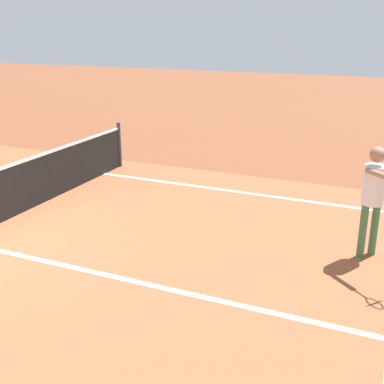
{
  "coord_description": "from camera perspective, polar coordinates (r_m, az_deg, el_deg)",
  "views": [
    {
      "loc": [
        -5.05,
        -6.23,
        3.26
      ],
      "look_at": [
        1.04,
        -3.56,
        1.0
      ],
      "focal_mm": 46.06,
      "sensor_mm": 36.0,
      "label": 1
    }
  ],
  "objects": [
    {
      "name": "line_sideline_right",
      "position": [
        9.73,
        20.58,
        -2.03
      ],
      "size": [
        0.1,
        11.89,
        0.01
      ],
      "primitive_type": "cube",
      "color": "white",
      "rests_on": "ground_plane"
    },
    {
      "name": "line_center_service",
      "position": [
        6.73,
        -6.46,
        -10.29
      ],
      "size": [
        0.1,
        6.4,
        0.01
      ],
      "primitive_type": "cube",
      "color": "white",
      "rests_on": "ground_plane"
    },
    {
      "name": "player_near",
      "position": [
        7.45,
        20.41,
        0.18
      ],
      "size": [
        1.0,
        0.83,
        1.66
      ],
      "color": "#3F7247",
      "rests_on": "ground_plane"
    }
  ]
}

